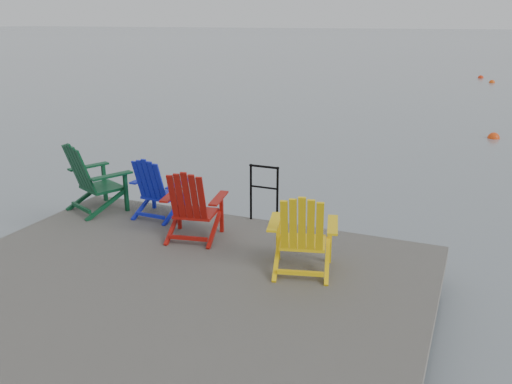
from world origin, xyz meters
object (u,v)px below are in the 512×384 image
at_px(handrail, 264,188).
at_px(buoy_a, 493,138).
at_px(chair_blue, 157,187).
at_px(chair_red, 192,204).
at_px(chair_green, 93,177).
at_px(buoy_d, 492,83).
at_px(chair_yellow, 303,232).
at_px(buoy_b, 481,78).

xyz_separation_m(handrail, buoy_a, (3.39, 10.59, -1.04)).
bearing_deg(chair_blue, handrail, 18.60).
xyz_separation_m(chair_blue, chair_red, (0.95, -0.58, 0.03)).
xyz_separation_m(chair_green, chair_blue, (1.12, 0.14, -0.08)).
bearing_deg(chair_red, buoy_d, 70.97).
height_order(chair_red, buoy_a, chair_red).
relative_size(chair_yellow, buoy_d, 3.24).
relative_size(chair_blue, chair_red, 0.94).
bearing_deg(chair_red, chair_green, 157.19).
height_order(buoy_a, buoy_d, buoy_a).
bearing_deg(chair_yellow, handrail, 112.18).
distance_m(chair_yellow, buoy_d, 28.51).
bearing_deg(chair_blue, chair_green, -170.68).
relative_size(chair_green, chair_red, 1.09).
bearing_deg(chair_yellow, buoy_a, 64.87).
xyz_separation_m(chair_red, buoy_b, (3.32, 30.47, -1.03)).
bearing_deg(chair_red, handrail, 46.79).
distance_m(chair_red, buoy_a, 12.37).
xyz_separation_m(chair_yellow, buoy_d, (2.20, 28.40, -1.03)).
xyz_separation_m(chair_green, chair_yellow, (3.84, -0.87, -0.04)).
relative_size(handrail, chair_blue, 0.91).
xyz_separation_m(chair_red, buoy_a, (4.05, 11.65, -1.03)).
relative_size(handrail, chair_yellow, 0.85).
distance_m(chair_green, chair_yellow, 3.94).
bearing_deg(chair_blue, buoy_d, 81.91).
relative_size(chair_green, chair_yellow, 1.08).
xyz_separation_m(chair_green, buoy_b, (5.39, 30.04, -1.08)).
bearing_deg(chair_green, chair_red, 12.18).
distance_m(chair_red, chair_yellow, 1.82).
bearing_deg(chair_green, chair_yellow, 11.35).
bearing_deg(chair_green, chair_blue, 31.26).
height_order(chair_red, chair_yellow, chair_yellow).
bearing_deg(chair_yellow, chair_red, 151.90).
height_order(handrail, buoy_d, handrail).
bearing_deg(buoy_a, chair_green, -118.66).
bearing_deg(handrail, chair_blue, -163.50).
bearing_deg(buoy_a, chair_red, -109.20).
distance_m(handrail, buoy_a, 11.17).
height_order(chair_green, buoy_a, chair_green).
bearing_deg(buoy_a, buoy_d, 90.29).
bearing_deg(buoy_a, chair_blue, -114.34).
bearing_deg(chair_green, buoy_b, 103.86).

